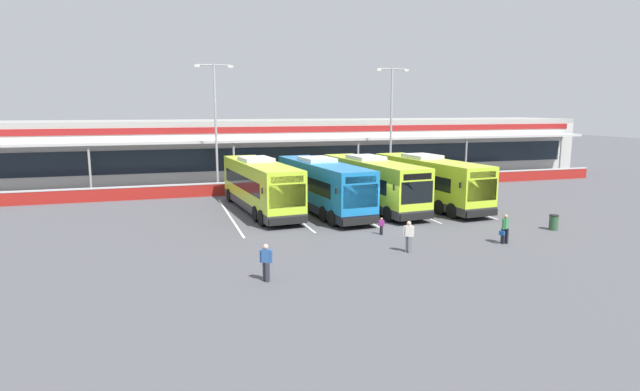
{
  "coord_description": "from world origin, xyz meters",
  "views": [
    {
      "loc": [
        -12.68,
        -28.85,
        7.24
      ],
      "look_at": [
        -2.83,
        3.0,
        1.6
      ],
      "focal_mm": 28.99,
      "sensor_mm": 36.0,
      "label": 1
    }
  ],
  "objects_px": {
    "lamp_post_centre": "(391,119)",
    "coach_bus_leftmost": "(260,187)",
    "pedestrian_in_dark_coat": "(409,235)",
    "pedestrian_near_bin": "(266,261)",
    "pedestrian_with_handbag": "(505,228)",
    "coach_bus_centre": "(372,184)",
    "coach_bus_right_centre": "(429,182)",
    "pedestrian_child": "(381,225)",
    "lamp_post_west": "(216,120)",
    "coach_bus_left_centre": "(322,187)",
    "litter_bin": "(554,222)"
  },
  "relations": [
    {
      "from": "lamp_post_centre",
      "to": "coach_bus_leftmost",
      "type": "bearing_deg",
      "value": -146.95
    },
    {
      "from": "pedestrian_in_dark_coat",
      "to": "pedestrian_near_bin",
      "type": "xyz_separation_m",
      "value": [
        -7.8,
        -2.28,
        0.0
      ]
    },
    {
      "from": "lamp_post_centre",
      "to": "pedestrian_with_handbag",
      "type": "bearing_deg",
      "value": -98.78
    },
    {
      "from": "pedestrian_with_handbag",
      "to": "pedestrian_in_dark_coat",
      "type": "height_order",
      "value": "same"
    },
    {
      "from": "pedestrian_in_dark_coat",
      "to": "lamp_post_centre",
      "type": "distance_m",
      "value": 24.46
    },
    {
      "from": "coach_bus_centre",
      "to": "pedestrian_near_bin",
      "type": "xyz_separation_m",
      "value": [
        -10.61,
        -13.84,
        -0.91
      ]
    },
    {
      "from": "coach_bus_right_centre",
      "to": "pedestrian_child",
      "type": "xyz_separation_m",
      "value": [
        -7.08,
        -7.36,
        -1.24
      ]
    },
    {
      "from": "coach_bus_centre",
      "to": "pedestrian_near_bin",
      "type": "distance_m",
      "value": 17.46
    },
    {
      "from": "pedestrian_near_bin",
      "to": "lamp_post_west",
      "type": "distance_m",
      "value": 25.34
    },
    {
      "from": "pedestrian_child",
      "to": "pedestrian_near_bin",
      "type": "xyz_separation_m",
      "value": [
        -8.0,
        -6.11,
        0.33
      ]
    },
    {
      "from": "pedestrian_in_dark_coat",
      "to": "pedestrian_child",
      "type": "height_order",
      "value": "pedestrian_in_dark_coat"
    },
    {
      "from": "pedestrian_near_bin",
      "to": "lamp_post_west",
      "type": "bearing_deg",
      "value": 88.53
    },
    {
      "from": "coach_bus_right_centre",
      "to": "pedestrian_with_handbag",
      "type": "distance_m",
      "value": 11.36
    },
    {
      "from": "coach_bus_left_centre",
      "to": "coach_bus_right_centre",
      "type": "xyz_separation_m",
      "value": [
        8.34,
        -0.1,
        0.0
      ]
    },
    {
      "from": "pedestrian_child",
      "to": "pedestrian_near_bin",
      "type": "height_order",
      "value": "pedestrian_near_bin"
    },
    {
      "from": "coach_bus_right_centre",
      "to": "pedestrian_in_dark_coat",
      "type": "xyz_separation_m",
      "value": [
        -7.27,
        -11.19,
        -0.91
      ]
    },
    {
      "from": "coach_bus_leftmost",
      "to": "pedestrian_with_handbag",
      "type": "bearing_deg",
      "value": -49.25
    },
    {
      "from": "pedestrian_in_dark_coat",
      "to": "lamp_post_centre",
      "type": "xyz_separation_m",
      "value": [
        9.14,
        22.03,
        5.42
      ]
    },
    {
      "from": "coach_bus_leftmost",
      "to": "lamp_post_centre",
      "type": "height_order",
      "value": "lamp_post_centre"
    },
    {
      "from": "pedestrian_child",
      "to": "lamp_post_centre",
      "type": "bearing_deg",
      "value": 63.84
    },
    {
      "from": "coach_bus_leftmost",
      "to": "coach_bus_right_centre",
      "type": "bearing_deg",
      "value": -6.83
    },
    {
      "from": "coach_bus_left_centre",
      "to": "coach_bus_right_centre",
      "type": "relative_size",
      "value": 1.0
    },
    {
      "from": "coach_bus_centre",
      "to": "lamp_post_centre",
      "type": "relative_size",
      "value": 1.12
    },
    {
      "from": "coach_bus_leftmost",
      "to": "coach_bus_left_centre",
      "type": "xyz_separation_m",
      "value": [
        4.16,
        -1.39,
        0.0
      ]
    },
    {
      "from": "coach_bus_left_centre",
      "to": "litter_bin",
      "type": "relative_size",
      "value": 13.25
    },
    {
      "from": "coach_bus_left_centre",
      "to": "coach_bus_centre",
      "type": "distance_m",
      "value": 3.89
    },
    {
      "from": "coach_bus_left_centre",
      "to": "coach_bus_centre",
      "type": "xyz_separation_m",
      "value": [
        3.88,
        0.26,
        0.0
      ]
    },
    {
      "from": "coach_bus_leftmost",
      "to": "pedestrian_with_handbag",
      "type": "relative_size",
      "value": 7.61
    },
    {
      "from": "pedestrian_with_handbag",
      "to": "pedestrian_in_dark_coat",
      "type": "xyz_separation_m",
      "value": [
        -5.73,
        0.02,
        0.02
      ]
    },
    {
      "from": "coach_bus_left_centre",
      "to": "litter_bin",
      "type": "bearing_deg",
      "value": -39.05
    },
    {
      "from": "pedestrian_in_dark_coat",
      "to": "pedestrian_near_bin",
      "type": "height_order",
      "value": "same"
    },
    {
      "from": "coach_bus_centre",
      "to": "lamp_post_west",
      "type": "bearing_deg",
      "value": 132.46
    },
    {
      "from": "pedestrian_child",
      "to": "coach_bus_centre",
      "type": "bearing_deg",
      "value": 71.3
    },
    {
      "from": "coach_bus_left_centre",
      "to": "pedestrian_child",
      "type": "height_order",
      "value": "coach_bus_left_centre"
    },
    {
      "from": "coach_bus_leftmost",
      "to": "pedestrian_in_dark_coat",
      "type": "bearing_deg",
      "value": -67.65
    },
    {
      "from": "pedestrian_with_handbag",
      "to": "pedestrian_near_bin",
      "type": "distance_m",
      "value": 13.72
    },
    {
      "from": "coach_bus_centre",
      "to": "pedestrian_child",
      "type": "height_order",
      "value": "coach_bus_centre"
    },
    {
      "from": "coach_bus_left_centre",
      "to": "pedestrian_with_handbag",
      "type": "bearing_deg",
      "value": -59.02
    },
    {
      "from": "coach_bus_centre",
      "to": "lamp_post_centre",
      "type": "xyz_separation_m",
      "value": [
        6.32,
        10.47,
        4.5
      ]
    },
    {
      "from": "coach_bus_leftmost",
      "to": "coach_bus_left_centre",
      "type": "distance_m",
      "value": 4.38
    },
    {
      "from": "pedestrian_with_handbag",
      "to": "pedestrian_child",
      "type": "distance_m",
      "value": 6.75
    },
    {
      "from": "coach_bus_right_centre",
      "to": "lamp_post_centre",
      "type": "height_order",
      "value": "lamp_post_centre"
    },
    {
      "from": "coach_bus_centre",
      "to": "pedestrian_in_dark_coat",
      "type": "height_order",
      "value": "coach_bus_centre"
    },
    {
      "from": "coach_bus_right_centre",
      "to": "pedestrian_with_handbag",
      "type": "xyz_separation_m",
      "value": [
        -1.54,
        -11.21,
        -0.93
      ]
    },
    {
      "from": "lamp_post_centre",
      "to": "pedestrian_in_dark_coat",
      "type": "bearing_deg",
      "value": -112.53
    },
    {
      "from": "coach_bus_right_centre",
      "to": "pedestrian_in_dark_coat",
      "type": "relative_size",
      "value": 7.61
    },
    {
      "from": "coach_bus_centre",
      "to": "lamp_post_centre",
      "type": "height_order",
      "value": "lamp_post_centre"
    },
    {
      "from": "coach_bus_left_centre",
      "to": "pedestrian_near_bin",
      "type": "xyz_separation_m",
      "value": [
        -6.74,
        -13.57,
        -0.91
      ]
    },
    {
      "from": "litter_bin",
      "to": "coach_bus_left_centre",
      "type": "bearing_deg",
      "value": 140.95
    },
    {
      "from": "pedestrian_child",
      "to": "lamp_post_west",
      "type": "height_order",
      "value": "lamp_post_west"
    }
  ]
}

